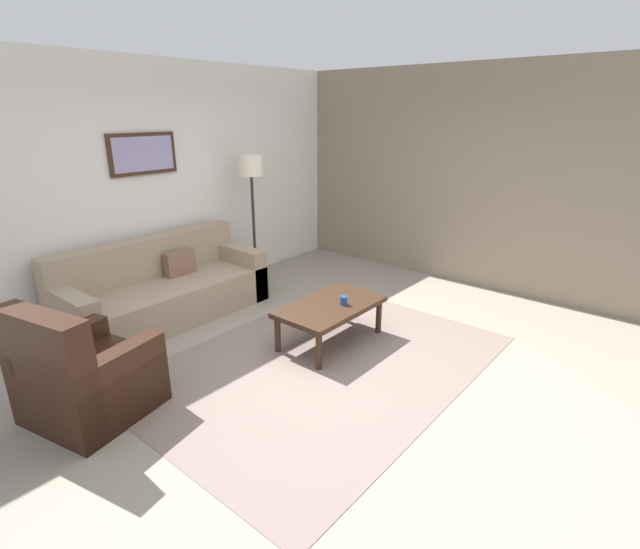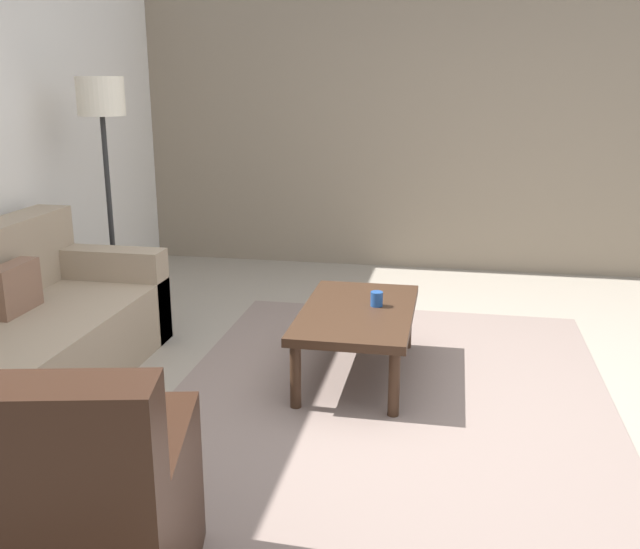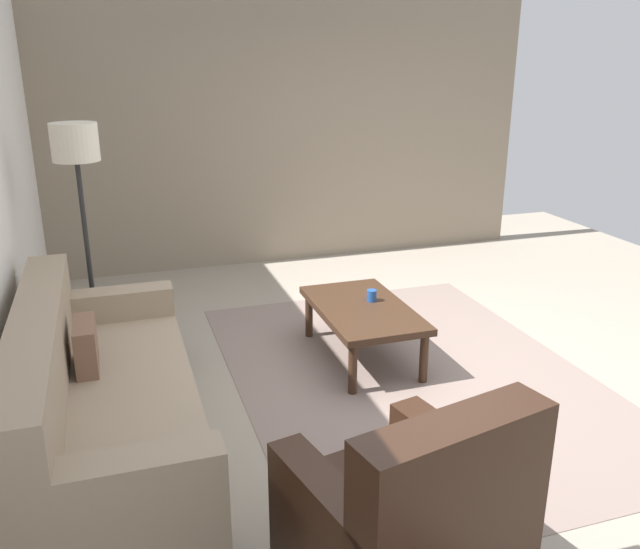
{
  "view_description": "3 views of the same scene",
  "coord_description": "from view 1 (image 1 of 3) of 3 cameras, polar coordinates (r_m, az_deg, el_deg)",
  "views": [
    {
      "loc": [
        -2.99,
        -2.47,
        2.23
      ],
      "look_at": [
        0.18,
        0.18,
        0.79
      ],
      "focal_mm": 26.47,
      "sensor_mm": 36.0,
      "label": 1
    },
    {
      "loc": [
        -3.49,
        -0.29,
        1.71
      ],
      "look_at": [
        0.18,
        0.4,
        0.67
      ],
      "focal_mm": 39.94,
      "sensor_mm": 36.0,
      "label": 2
    },
    {
      "loc": [
        -3.74,
        1.89,
        2.16
      ],
      "look_at": [
        0.2,
        0.61,
        0.76
      ],
      "focal_mm": 36.82,
      "sensor_mm": 36.0,
      "label": 3
    }
  ],
  "objects": [
    {
      "name": "cup",
      "position": [
        4.67,
        2.86,
        -3.15
      ],
      "size": [
        0.07,
        0.07,
        0.09
      ],
      "primitive_type": "cylinder",
      "color": "#1E478C",
      "rests_on": "coffee_table"
    },
    {
      "name": "area_rug",
      "position": [
        4.47,
        0.3,
        -10.63
      ],
      "size": [
        3.33,
        2.4,
        0.01
      ],
      "primitive_type": "cube",
      "color": "gray",
      "rests_on": "ground_plane"
    },
    {
      "name": "coffee_table",
      "position": [
        4.71,
        1.27,
        -4.2
      ],
      "size": [
        1.1,
        0.64,
        0.41
      ],
      "color": "#382316",
      "rests_on": "ground_plane"
    },
    {
      "name": "framed_artwork",
      "position": [
        5.77,
        -20.61,
        13.5
      ],
      "size": [
        0.8,
        0.04,
        0.45
      ],
      "color": "#382316"
    },
    {
      "name": "ground_plane",
      "position": [
        4.47,
        0.3,
        -10.67
      ],
      "size": [
        8.0,
        8.0,
        0.0
      ],
      "primitive_type": "plane",
      "color": "gray"
    },
    {
      "name": "rear_partition",
      "position": [
        5.95,
        -19.69,
        10.09
      ],
      "size": [
        6.0,
        0.12,
        2.8
      ],
      "primitive_type": "cube",
      "color": "silver",
      "rests_on": "ground_plane"
    },
    {
      "name": "stone_feature_panel",
      "position": [
        6.53,
        17.67,
        11.03
      ],
      "size": [
        0.12,
        5.2,
        2.8
      ],
      "primitive_type": "cube",
      "color": "gray",
      "rests_on": "ground_plane"
    },
    {
      "name": "couch_main",
      "position": [
        5.63,
        -18.6,
        -1.92
      ],
      "size": [
        2.26,
        0.91,
        0.88
      ],
      "color": "gray",
      "rests_on": "ground_plane"
    },
    {
      "name": "lamp_standing",
      "position": [
        6.18,
        -8.28,
        11.38
      ],
      "size": [
        0.32,
        0.32,
        1.71
      ],
      "color": "black",
      "rests_on": "ground_plane"
    },
    {
      "name": "armchair_leather",
      "position": [
        4.04,
        -26.83,
        -11.47
      ],
      "size": [
        0.95,
        0.95,
        0.95
      ],
      "color": "black",
      "rests_on": "ground_plane"
    }
  ]
}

